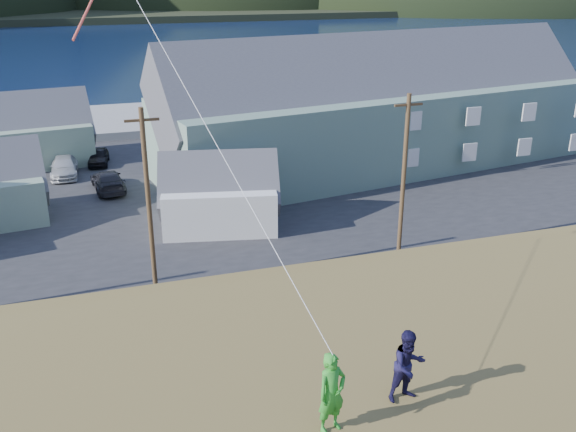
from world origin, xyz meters
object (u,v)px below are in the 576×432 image
object	(u,v)px
wharf	(73,124)
kite_flyer_green	(332,393)
shed_palegreen_far	(23,132)
kite_flyer_navy	(408,366)
lodge	(383,106)
shed_white	(219,194)

from	to	relation	value
wharf	kite_flyer_green	distance (m)	59.71
shed_palegreen_far	kite_flyer_navy	distance (m)	47.51
lodge	kite_flyer_green	bearing A→B (deg)	-126.43
shed_white	kite_flyer_green	world-z (taller)	kite_flyer_green
lodge	kite_flyer_navy	size ratio (longest dim) A/B	24.40
wharf	shed_white	size ratio (longest dim) A/B	3.17
lodge	shed_palegreen_far	world-z (taller)	lodge
kite_flyer_navy	kite_flyer_green	bearing A→B (deg)	-173.68
wharf	shed_white	distance (m)	32.26
kite_flyer_green	kite_flyer_navy	bearing A→B (deg)	-4.14
wharf	lodge	size ratio (longest dim) A/B	0.68
wharf	lodge	distance (m)	32.83
shed_white	kite_flyer_green	xyz separation A→B (m)	(-3.69, -27.99, 5.76)
lodge	shed_white	world-z (taller)	lodge
kite_flyer_green	kite_flyer_navy	size ratio (longest dim) A/B	1.06
shed_palegreen_far	kite_flyer_green	world-z (taller)	kite_flyer_green
lodge	shed_white	distance (m)	18.28
shed_palegreen_far	wharf	bearing A→B (deg)	66.18
shed_white	kite_flyer_navy	world-z (taller)	kite_flyer_navy
shed_palegreen_far	kite_flyer_green	xyz separation A→B (m)	(8.73, -46.44, 5.22)
wharf	shed_palegreen_far	world-z (taller)	shed_palegreen_far
kite_flyer_navy	wharf	bearing A→B (deg)	90.37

